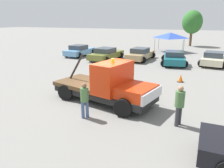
{
  "coord_description": "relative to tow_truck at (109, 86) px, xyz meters",
  "views": [
    {
      "loc": [
        4.36,
        -10.52,
        4.46
      ],
      "look_at": [
        0.5,
        0.0,
        1.05
      ],
      "focal_mm": 35.0,
      "sensor_mm": 36.0,
      "label": 1
    }
  ],
  "objects": [
    {
      "name": "person_near_truck",
      "position": [
        3.74,
        -1.43,
        0.07
      ],
      "size": [
        0.4,
        0.4,
        1.78
      ],
      "rotation": [
        0.0,
        0.0,
        5.82
      ],
      "color": "#38383D",
      "rests_on": "ground"
    },
    {
      "name": "parked_car_tan",
      "position": [
        -1.26,
        12.98,
        -0.31
      ],
      "size": [
        2.76,
        4.96,
        1.34
      ],
      "rotation": [
        0.0,
        0.0,
        1.44
      ],
      "color": "tan",
      "rests_on": "ground"
    },
    {
      "name": "tree_left",
      "position": [
        3.59,
        27.96,
        2.82
      ],
      "size": [
        3.16,
        3.16,
        5.64
      ],
      "color": "brown",
      "rests_on": "ground"
    },
    {
      "name": "ground_plane",
      "position": [
        -0.35,
        0.1,
        -0.96
      ],
      "size": [
        160.0,
        160.0,
        0.0
      ],
      "primitive_type": "plane",
      "color": "gray"
    },
    {
      "name": "tow_truck",
      "position": [
        0.0,
        0.0,
        0.0
      ],
      "size": [
        6.17,
        3.6,
        2.51
      ],
      "rotation": [
        0.0,
        0.0,
        -0.27
      ],
      "color": "black",
      "rests_on": "ground"
    },
    {
      "name": "parked_car_olive",
      "position": [
        -4.82,
        11.75,
        -0.31
      ],
      "size": [
        3.01,
        5.07,
        1.34
      ],
      "rotation": [
        0.0,
        0.0,
        1.41
      ],
      "color": "olive",
      "rests_on": "ground"
    },
    {
      "name": "parked_car_teal",
      "position": [
        2.4,
        11.83,
        -0.31
      ],
      "size": [
        2.82,
        4.65,
        1.34
      ],
      "rotation": [
        0.0,
        0.0,
        1.68
      ],
      "color": "#196670",
      "rests_on": "ground"
    },
    {
      "name": "parked_car_cream",
      "position": [
        6.07,
        12.71,
        -0.31
      ],
      "size": [
        2.94,
        4.54,
        1.34
      ],
      "rotation": [
        0.0,
        0.0,
        1.4
      ],
      "color": "beige",
      "rests_on": "ground"
    },
    {
      "name": "canopy_tent_blue",
      "position": [
        1.09,
        20.31,
        1.25
      ],
      "size": [
        3.6,
        3.6,
        2.57
      ],
      "color": "#9E9EA3",
      "rests_on": "ground"
    },
    {
      "name": "parked_car_skyblue",
      "position": [
        -8.79,
        13.0,
        -0.31
      ],
      "size": [
        2.74,
        4.43,
        1.34
      ],
      "rotation": [
        0.0,
        0.0,
        1.47
      ],
      "color": "#669ED1",
      "rests_on": "ground"
    },
    {
      "name": "traffic_cone",
      "position": [
        3.43,
        5.54,
        -0.71
      ],
      "size": [
        0.4,
        0.4,
        0.55
      ],
      "color": "black",
      "rests_on": "ground"
    },
    {
      "name": "person_at_hood",
      "position": [
        -0.36,
        -2.14,
        0.0
      ],
      "size": [
        0.37,
        0.37,
        1.67
      ],
      "rotation": [
        0.0,
        0.0,
        5.4
      ],
      "color": "#475B84",
      "rests_on": "ground"
    }
  ]
}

